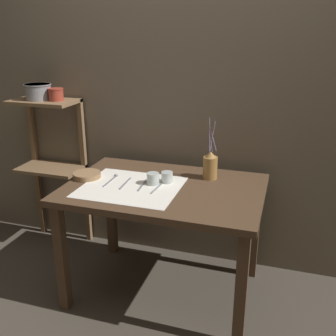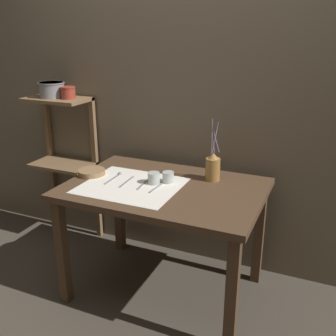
# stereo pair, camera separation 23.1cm
# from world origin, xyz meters

# --- Properties ---
(ground_plane) EXTENTS (12.00, 12.00, 0.00)m
(ground_plane) POSITION_xyz_m (0.00, 0.00, 0.00)
(ground_plane) COLOR #473F35
(stone_wall_back) EXTENTS (7.00, 0.06, 2.40)m
(stone_wall_back) POSITION_xyz_m (0.00, 0.51, 1.20)
(stone_wall_back) COLOR #6B5E4C
(stone_wall_back) RESTS_ON ground_plane
(wooden_table) EXTENTS (1.18, 0.81, 0.74)m
(wooden_table) POSITION_xyz_m (0.00, 0.00, 0.64)
(wooden_table) COLOR #4C3523
(wooden_table) RESTS_ON ground_plane
(wooden_shelf_unit) EXTENTS (0.47, 0.28, 1.16)m
(wooden_shelf_unit) POSITION_xyz_m (-1.01, 0.36, 0.79)
(wooden_shelf_unit) COLOR brown
(wooden_shelf_unit) RESTS_ON ground_plane
(linen_cloth) EXTENTS (0.58, 0.51, 0.00)m
(linen_cloth) POSITION_xyz_m (-0.18, -0.07, 0.74)
(linen_cloth) COLOR white
(linen_cloth) RESTS_ON wooden_table
(pitcher_with_flowers) EXTENTS (0.09, 0.09, 0.39)m
(pitcher_with_flowers) POSITION_xyz_m (0.24, 0.21, 0.83)
(pitcher_with_flowers) COLOR olive
(pitcher_with_flowers) RESTS_ON wooden_table
(wooden_bowl) EXTENTS (0.18, 0.18, 0.04)m
(wooden_bowl) POSITION_xyz_m (-0.51, -0.01, 0.76)
(wooden_bowl) COLOR #8E6B47
(wooden_bowl) RESTS_ON wooden_table
(glass_tumbler_near) EXTENTS (0.07, 0.07, 0.07)m
(glass_tumbler_near) POSITION_xyz_m (-0.07, 0.01, 0.78)
(glass_tumbler_near) COLOR #B7C1BC
(glass_tumbler_near) RESTS_ON wooden_table
(glass_tumbler_far) EXTENTS (0.07, 0.07, 0.07)m
(glass_tumbler_far) POSITION_xyz_m (-0.00, 0.06, 0.78)
(glass_tumbler_far) COLOR #B7C1BC
(glass_tumbler_far) RESTS_ON wooden_table
(spoon_inner) EXTENTS (0.02, 0.20, 0.02)m
(spoon_inner) POSITION_xyz_m (-0.34, 0.02, 0.75)
(spoon_inner) COLOR gray
(spoon_inner) RESTS_ON wooden_table
(fork_inner) EXTENTS (0.02, 0.19, 0.00)m
(fork_inner) POSITION_xyz_m (-0.24, -0.04, 0.75)
(fork_inner) COLOR gray
(fork_inner) RESTS_ON wooden_table
(knife_center) EXTENTS (0.03, 0.19, 0.00)m
(knife_center) POSITION_xyz_m (-0.13, -0.03, 0.75)
(knife_center) COLOR gray
(knife_center) RESTS_ON wooden_table
(spoon_outer) EXTENTS (0.03, 0.20, 0.02)m
(spoon_outer) POSITION_xyz_m (-0.02, 0.01, 0.75)
(spoon_outer) COLOR gray
(spoon_outer) RESTS_ON wooden_table
(metal_pot_large) EXTENTS (0.19, 0.19, 0.11)m
(metal_pot_large) POSITION_xyz_m (-1.05, 0.32, 1.22)
(metal_pot_large) COLOR gray
(metal_pot_large) RESTS_ON wooden_shelf_unit
(metal_pot_small) EXTENTS (0.11, 0.11, 0.09)m
(metal_pot_small) POSITION_xyz_m (-0.90, 0.32, 1.20)
(metal_pot_small) COLOR #9E3828
(metal_pot_small) RESTS_ON wooden_shelf_unit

